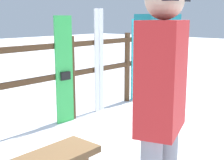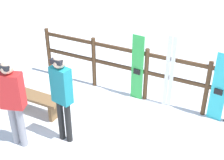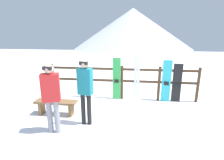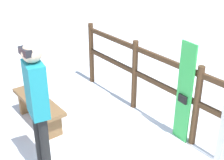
{
  "view_description": "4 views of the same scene",
  "coord_description": "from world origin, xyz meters",
  "px_view_note": "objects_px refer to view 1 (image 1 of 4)",
  "views": [
    {
      "loc": [
        -3.13,
        -1.6,
        1.55
      ],
      "look_at": [
        -0.17,
        0.97,
        0.76
      ],
      "focal_mm": 50.0,
      "sensor_mm": 36.0,
      "label": 1
    },
    {
      "loc": [
        2.13,
        -3.91,
        4.05
      ],
      "look_at": [
        -0.36,
        0.95,
        0.91
      ],
      "focal_mm": 50.0,
      "sensor_mm": 36.0,
      "label": 2
    },
    {
      "loc": [
        0.43,
        -4.37,
        2.47
      ],
      "look_at": [
        -0.26,
        1.01,
        0.98
      ],
      "focal_mm": 28.0,
      "sensor_mm": 36.0,
      "label": 3
    },
    {
      "loc": [
        2.36,
        -1.39,
        2.95
      ],
      "look_at": [
        -0.87,
        1.06,
        1.0
      ],
      "focal_mm": 50.0,
      "sensor_mm": 36.0,
      "label": 4
    }
  ],
  "objects_px": {
    "snowboard_cyan": "(138,60)",
    "person_red": "(161,102)",
    "person_teal": "(157,70)",
    "snowboard_black_stripe": "(149,61)",
    "ski_pair_white": "(99,61)",
    "snowboard_green": "(64,71)"
  },
  "relations": [
    {
      "from": "snowboard_green",
      "to": "snowboard_cyan",
      "type": "bearing_deg",
      "value": -0.0
    },
    {
      "from": "snowboard_cyan",
      "to": "snowboard_black_stripe",
      "type": "distance_m",
      "value": 0.37
    },
    {
      "from": "person_teal",
      "to": "snowboard_black_stripe",
      "type": "relative_size",
      "value": 1.29
    },
    {
      "from": "person_red",
      "to": "snowboard_cyan",
      "type": "relative_size",
      "value": 1.16
    },
    {
      "from": "person_red",
      "to": "snowboard_black_stripe",
      "type": "distance_m",
      "value": 4.32
    },
    {
      "from": "person_teal",
      "to": "snowboard_cyan",
      "type": "bearing_deg",
      "value": 39.43
    },
    {
      "from": "snowboard_green",
      "to": "snowboard_black_stripe",
      "type": "xyz_separation_m",
      "value": [
        2.17,
        -0.0,
        -0.08
      ]
    },
    {
      "from": "snowboard_cyan",
      "to": "snowboard_black_stripe",
      "type": "xyz_separation_m",
      "value": [
        0.37,
        -0.0,
        -0.06
      ]
    },
    {
      "from": "ski_pair_white",
      "to": "snowboard_green",
      "type": "bearing_deg",
      "value": -179.74
    },
    {
      "from": "person_teal",
      "to": "snowboard_black_stripe",
      "type": "bearing_deg",
      "value": 35.51
    },
    {
      "from": "person_red",
      "to": "snowboard_green",
      "type": "distance_m",
      "value": 2.84
    },
    {
      "from": "person_red",
      "to": "snowboard_green",
      "type": "xyz_separation_m",
      "value": [
        1.34,
        2.5,
        -0.25
      ]
    },
    {
      "from": "ski_pair_white",
      "to": "snowboard_black_stripe",
      "type": "height_order",
      "value": "ski_pair_white"
    },
    {
      "from": "person_teal",
      "to": "snowboard_cyan",
      "type": "height_order",
      "value": "person_teal"
    },
    {
      "from": "person_teal",
      "to": "snowboard_green",
      "type": "relative_size",
      "value": 1.15
    },
    {
      "from": "person_red",
      "to": "snowboard_cyan",
      "type": "bearing_deg",
      "value": 38.51
    },
    {
      "from": "ski_pair_white",
      "to": "snowboard_black_stripe",
      "type": "bearing_deg",
      "value": -0.14
    },
    {
      "from": "ski_pair_white",
      "to": "snowboard_cyan",
      "type": "relative_size",
      "value": 1.11
    },
    {
      "from": "person_red",
      "to": "snowboard_cyan",
      "type": "distance_m",
      "value": 4.02
    },
    {
      "from": "snowboard_cyan",
      "to": "person_red",
      "type": "bearing_deg",
      "value": -141.49
    },
    {
      "from": "person_teal",
      "to": "snowboard_cyan",
      "type": "xyz_separation_m",
      "value": [
        2.43,
        2.0,
        -0.34
      ]
    },
    {
      "from": "snowboard_green",
      "to": "ski_pair_white",
      "type": "bearing_deg",
      "value": 0.26
    }
  ]
}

